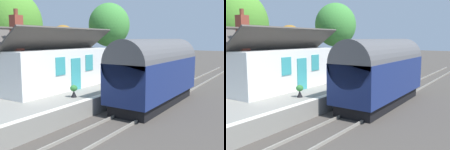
# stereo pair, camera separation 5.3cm
# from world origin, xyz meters

# --- Properties ---
(ground_plane) EXTENTS (160.00, 160.00, 0.00)m
(ground_plane) POSITION_xyz_m (0.00, 0.00, 0.00)
(ground_plane) COLOR #423D38
(platform) EXTENTS (32.00, 6.17, 0.97)m
(platform) POSITION_xyz_m (0.00, 4.09, 0.49)
(platform) COLOR gray
(platform) RESTS_ON ground
(platform_edge_coping) EXTENTS (32.00, 0.36, 0.02)m
(platform_edge_coping) POSITION_xyz_m (0.00, 1.18, 0.98)
(platform_edge_coping) COLOR beige
(platform_edge_coping) RESTS_ON platform
(rail_near) EXTENTS (52.00, 0.08, 0.14)m
(rail_near) POSITION_xyz_m (0.00, -1.62, 0.07)
(rail_near) COLOR gray
(rail_near) RESTS_ON ground
(rail_far) EXTENTS (52.00, 0.08, 0.14)m
(rail_far) POSITION_xyz_m (0.00, -0.18, 0.07)
(rail_far) COLOR gray
(rail_far) RESTS_ON ground
(train) EXTENTS (8.65, 2.73, 4.32)m
(train) POSITION_xyz_m (0.74, -0.90, 2.21)
(train) COLOR black
(train) RESTS_ON ground
(station_building) EXTENTS (8.40, 3.93, 5.07)m
(station_building) POSITION_xyz_m (-2.34, 5.36, 2.43)
(station_building) COLOR white
(station_building) RESTS_ON platform
(bench_mid_platform) EXTENTS (1.41, 0.46, 0.88)m
(bench_mid_platform) POSITION_xyz_m (7.32, 3.66, 1.45)
(bench_mid_platform) COLOR teal
(bench_mid_platform) RESTS_ON platform
(bench_by_lamp) EXTENTS (1.41, 0.48, 0.88)m
(bench_by_lamp) POSITION_xyz_m (4.47, 3.42, 1.45)
(bench_by_lamp) COLOR teal
(bench_by_lamp) RESTS_ON platform
(planter_under_sign) EXTENTS (0.43, 0.43, 0.77)m
(planter_under_sign) POSITION_xyz_m (-3.75, 2.20, 1.36)
(planter_under_sign) COLOR black
(planter_under_sign) RESTS_ON platform
(planter_bench_left) EXTENTS (0.75, 0.32, 0.60)m
(planter_bench_left) POSITION_xyz_m (5.21, 1.56, 1.26)
(planter_bench_left) COLOR teal
(planter_bench_left) RESTS_ON platform
(planter_corner_building) EXTENTS (0.41, 0.41, 0.81)m
(planter_corner_building) POSITION_xyz_m (2.39, 4.78, 1.38)
(planter_corner_building) COLOR teal
(planter_corner_building) RESTS_ON platform
(station_sign_board) EXTENTS (0.96, 0.06, 1.57)m
(station_sign_board) POSITION_xyz_m (2.80, 2.01, 2.16)
(station_sign_board) COLOR black
(station_sign_board) RESTS_ON platform
(tree_far_left) EXTENTS (4.47, 4.76, 6.40)m
(tree_far_left) POSITION_xyz_m (1.09, 13.94, 4.32)
(tree_far_left) COLOR #4C3828
(tree_far_left) RESTS_ON ground
(tree_far_right) EXTENTS (4.77, 4.13, 8.27)m
(tree_far_right) POSITION_xyz_m (-0.66, 11.39, 5.46)
(tree_far_right) COLOR #4C3828
(tree_far_right) RESTS_ON ground
(tree_distant) EXTENTS (3.26, 3.15, 5.91)m
(tree_distant) POSITION_xyz_m (7.80, 14.06, 4.03)
(tree_distant) COLOR #4C3828
(tree_distant) RESTS_ON ground
(tree_behind_building) EXTENTS (4.97, 4.78, 8.45)m
(tree_behind_building) POSITION_xyz_m (10.90, 9.59, 5.90)
(tree_behind_building) COLOR #4C3828
(tree_behind_building) RESTS_ON ground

